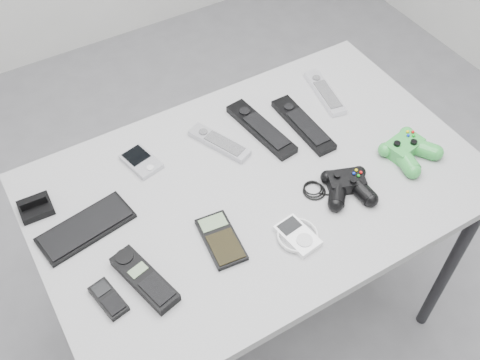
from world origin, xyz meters
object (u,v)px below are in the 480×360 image
remote_black_a (261,128)px  calculator (221,239)px  pda (141,161)px  controller_green (408,149)px  remote_silver_a (219,142)px  mp3_player (298,235)px  remote_black_b (303,124)px  remote_silver_b (325,92)px  mobile_phone (108,299)px  pda_keyboard (86,227)px  cordless_handset (144,279)px  controller_black (348,185)px  desk (258,198)px

remote_black_a → calculator: bearing=-143.5°
pda → controller_green: (0.62, -0.33, 0.01)m
remote_silver_a → mp3_player: bearing=-111.4°
remote_silver_a → remote_black_b: (0.23, -0.06, 0.00)m
remote_silver_b → mobile_phone: 0.86m
pda_keyboard → mp3_player: size_ratio=2.14×
cordless_handset → controller_black: (0.55, -0.02, 0.01)m
calculator → controller_black: 0.35m
calculator → controller_green: bearing=5.3°
remote_silver_b → mobile_phone: size_ratio=1.99×
controller_black → pda: bearing=160.2°
remote_black_a → calculator: size_ratio=1.64×
controller_black → mobile_phone: bearing=-160.8°
remote_black_a → mobile_phone: bearing=-161.2°
remote_silver_a → mobile_phone: bearing=-169.7°
mp3_player → remote_black_a: bearing=64.1°
pda → mp3_player: 0.46m
pda_keyboard → pda: (0.20, 0.13, 0.00)m
mobile_phone → calculator: mobile_phone is taller
remote_silver_a → remote_silver_b: size_ratio=0.93×
desk → calculator: calculator is taller
desk → calculator: bearing=-147.4°
desk → remote_silver_a: size_ratio=6.21×
mobile_phone → mp3_player: (0.44, -0.07, 0.00)m
pda_keyboard → pda: 0.24m
remote_silver_b → cordless_handset: (-0.71, -0.30, 0.00)m
mobile_phone → pda_keyboard: bearing=72.2°
pda → calculator: size_ratio=0.71×
remote_silver_b → controller_black: bearing=-106.7°
pda_keyboard → remote_silver_a: bearing=1.9°
desk → remote_silver_b: (0.34, 0.19, 0.08)m
remote_black_a → remote_black_b: bearing=-29.3°
mobile_phone → pda: bearing=44.9°
remote_silver_a → calculator: remote_silver_a is taller
calculator → controller_black: size_ratio=0.69×
pda → remote_black_b: remote_black_b is taller
controller_green → remote_black_b: bearing=117.4°
remote_silver_b → cordless_handset: size_ratio=1.08×
mobile_phone → calculator: size_ratio=0.66×
remote_black_b → remote_silver_b: size_ratio=1.20×
mobile_phone → remote_black_a: bearing=15.2°
mobile_phone → controller_black: controller_black is taller
remote_black_b → remote_silver_b: 0.15m
remote_silver_b → remote_black_b: bearing=-138.4°
pda → controller_green: controller_green is taller
remote_silver_a → controller_green: bearing=-57.8°
cordless_handset → calculator: bearing=-11.4°
calculator → remote_black_a: bearing=50.0°
remote_silver_b → mobile_phone: (-0.80, -0.31, -0.00)m
cordless_handset → controller_green: size_ratio=1.23×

